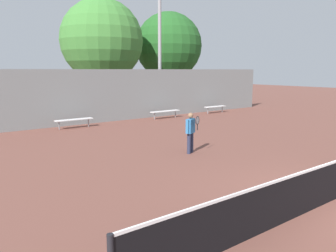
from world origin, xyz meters
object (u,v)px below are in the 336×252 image
at_px(tennis_net, 332,181).
at_px(light_pole_near_left, 160,38).
at_px(bench_courtside_far, 215,107).
at_px(bench_courtside_near, 74,120).
at_px(tree_green_broad, 169,46).
at_px(tennis_player, 191,130).
at_px(tree_green_tall, 102,41).
at_px(bench_by_gate, 165,111).

xyz_separation_m(tennis_net, light_pole_near_left, (5.64, 15.03, 4.72)).
bearing_deg(light_pole_near_left, bench_courtside_far, -26.34).
bearing_deg(bench_courtside_near, tree_green_broad, 32.34).
distance_m(tennis_net, bench_courtside_far, 16.16).
bearing_deg(tree_green_broad, bench_courtside_far, -100.74).
distance_m(bench_courtside_far, light_pole_near_left, 6.26).
xyz_separation_m(bench_courtside_near, light_pole_near_left, (6.89, 1.79, 4.78)).
relative_size(tennis_player, bench_courtside_near, 0.76).
distance_m(bench_courtside_near, tree_green_tall, 9.85).
relative_size(tennis_net, tennis_player, 7.61).
distance_m(bench_courtside_far, bench_by_gate, 4.48).
relative_size(bench_courtside_far, bench_by_gate, 0.86).
bearing_deg(tree_green_tall, tree_green_broad, 5.35).
bearing_deg(tennis_net, bench_by_gate, 70.13).
xyz_separation_m(bench_by_gate, light_pole_near_left, (0.86, 1.79, 4.77)).
bearing_deg(light_pole_near_left, bench_courtside_near, -165.39).
xyz_separation_m(tree_green_tall, tree_green_broad, (6.88, 0.64, -0.07)).
relative_size(bench_courtside_near, bench_by_gate, 0.97).
xyz_separation_m(bench_by_gate, tree_green_broad, (5.92, 7.56, 4.78)).
bearing_deg(bench_courtside_far, tree_green_broad, 79.26).
height_order(tennis_player, bench_courtside_far, tennis_player).
xyz_separation_m(bench_by_gate, tree_green_tall, (-0.96, 6.92, 4.85)).
relative_size(tennis_player, tree_green_tall, 0.18).
distance_m(light_pole_near_left, tree_green_tall, 5.44).
bearing_deg(light_pole_near_left, bench_by_gate, -115.55).
bearing_deg(tree_green_tall, light_pole_near_left, -70.46).
height_order(bench_courtside_near, tree_green_broad, tree_green_broad).
height_order(tree_green_tall, tree_green_broad, tree_green_tall).
bearing_deg(bench_courtside_near, bench_courtside_far, 0.00).
bearing_deg(tennis_player, tree_green_broad, 31.56).
height_order(tennis_player, tree_green_broad, tree_green_broad).
relative_size(tennis_player, tree_green_broad, 0.19).
xyz_separation_m(bench_courtside_near, bench_courtside_far, (10.51, 0.00, -0.00)).
distance_m(tennis_player, tree_green_broad, 19.02).
height_order(light_pole_near_left, tree_green_tall, light_pole_near_left).
height_order(tennis_player, light_pole_near_left, light_pole_near_left).
bearing_deg(bench_by_gate, bench_courtside_near, 180.00).
bearing_deg(tennis_player, bench_courtside_far, 16.59).
xyz_separation_m(light_pole_near_left, tree_green_broad, (5.06, 5.77, 0.00)).
xyz_separation_m(tennis_net, tennis_player, (0.30, 5.48, 0.37)).
relative_size(bench_by_gate, tree_green_tall, 0.25).
bearing_deg(bench_courtside_far, tennis_player, -139.15).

